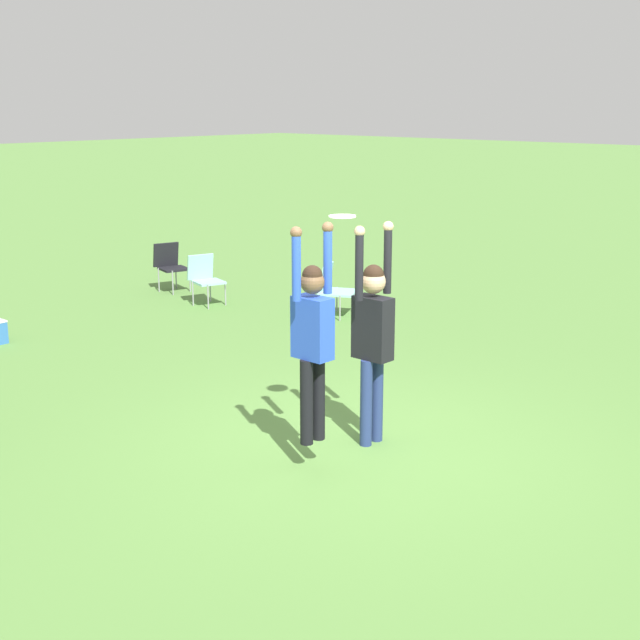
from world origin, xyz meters
name	(u,v)px	position (x,y,z in m)	size (l,w,h in m)	color
ground_plane	(352,448)	(0.00, 0.00, 0.00)	(120.00, 120.00, 0.00)	#56843D
person_jumping	(312,330)	(-0.62, -0.04, 1.33)	(0.52, 0.36, 2.03)	black
person_defending	(373,329)	(0.24, -0.05, 1.18)	(0.54, 0.39, 2.21)	navy
frisbee	(342,216)	(-0.09, 0.06, 2.30)	(0.26, 0.26, 0.02)	white
camping_chair_0	(170,263)	(3.53, 7.20, 0.51)	(0.58, 0.62, 0.87)	gray
camping_chair_1	(333,286)	(4.10, 3.83, 0.46)	(0.74, 0.79, 0.81)	gray
camping_chair_3	(205,276)	(3.22, 5.90, 0.49)	(0.56, 0.61, 0.85)	gray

